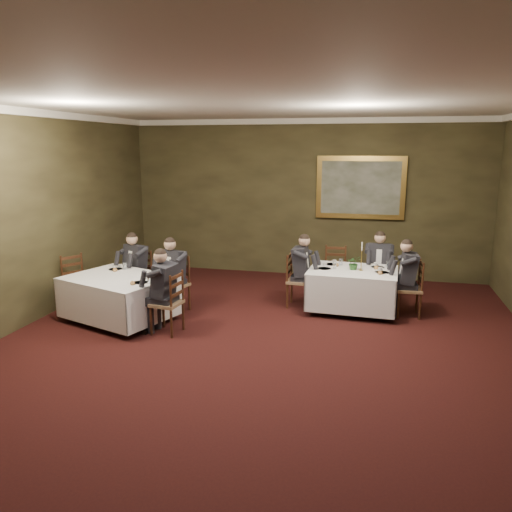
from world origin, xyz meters
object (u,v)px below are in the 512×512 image
at_px(diner_sec_endright, 167,302).
at_px(candlestick, 361,260).
at_px(chair_main_endleft, 298,291).
at_px(chair_main_endright, 409,300).
at_px(chair_sec_backleft, 138,288).
at_px(diner_sec_backleft, 137,277).
at_px(chair_sec_endright, 168,316).
at_px(diner_main_backright, 378,274).
at_px(diner_sec_backright, 174,284).
at_px(centerpiece, 354,262).
at_px(chair_sec_backright, 175,296).
at_px(table_second, 119,295).
at_px(chair_sec_endleft, 78,294).
at_px(diner_main_endleft, 299,279).
at_px(diner_main_endright, 409,288).
at_px(chair_main_backleft, 334,283).
at_px(chair_main_backright, 378,286).
at_px(painting, 360,188).
at_px(table_main, 352,287).

bearing_deg(diner_sec_endright, candlestick, -52.41).
relative_size(chair_main_endleft, diner_sec_endright, 0.74).
bearing_deg(chair_main_endright, chair_sec_backleft, 90.70).
bearing_deg(diner_sec_backleft, chair_sec_endright, 154.34).
bearing_deg(candlestick, diner_main_backright, 68.18).
distance_m(diner_sec_backright, centerpiece, 3.22).
bearing_deg(chair_sec_backright, diner_sec_endright, 121.32).
bearing_deg(chair_sec_backleft, centerpiece, -150.67).
height_order(table_second, diner_main_backright, diner_main_backright).
xyz_separation_m(chair_sec_endleft, centerpiece, (4.84, 1.08, 0.61)).
xyz_separation_m(diner_main_endleft, diner_main_endright, (1.93, -0.09, 0.00)).
bearing_deg(diner_sec_backleft, diner_sec_backright, -176.38).
distance_m(table_second, diner_main_backright, 4.78).
bearing_deg(diner_main_backright, chair_sec_backleft, 17.83).
xyz_separation_m(chair_main_backleft, chair_sec_backleft, (-3.58, -1.25, 0.00)).
bearing_deg(chair_sec_endright, diner_main_endleft, -38.30).
height_order(table_second, candlestick, candlestick).
bearing_deg(chair_main_endleft, table_second, -60.26).
bearing_deg(diner_main_endright, chair_main_backright, 28.21).
height_order(diner_main_backright, diner_sec_backleft, same).
relative_size(chair_main_backright, chair_sec_backright, 1.00).
xyz_separation_m(centerpiece, candlestick, (0.13, -0.03, 0.06)).
bearing_deg(diner_main_backright, diner_sec_endright, 40.51).
height_order(chair_sec_backleft, painting, painting).
bearing_deg(table_second, diner_sec_backright, 42.96).
bearing_deg(chair_main_endright, candlestick, 84.29).
xyz_separation_m(chair_main_endleft, diner_main_endleft, (0.01, -0.00, 0.23)).
relative_size(chair_main_backright, chair_sec_backleft, 1.00).
height_order(table_second, diner_sec_backleft, diner_sec_backleft).
height_order(chair_main_backright, diner_sec_backright, diner_sec_backright).
height_order(chair_main_endright, candlestick, candlestick).
relative_size(diner_main_backright, chair_main_endleft, 1.35).
relative_size(chair_main_backright, chair_sec_endleft, 1.00).
distance_m(chair_main_backright, diner_sec_endright, 4.13).
relative_size(chair_sec_backright, centerpiece, 3.76).
distance_m(chair_sec_endright, centerpiece, 3.38).
distance_m(chair_main_endleft, chair_sec_backright, 2.25).
height_order(chair_sec_endright, candlestick, candlestick).
bearing_deg(chair_main_endleft, chair_main_backright, 119.34).
xyz_separation_m(table_main, chair_sec_backleft, (-3.95, -0.44, -0.17)).
xyz_separation_m(chair_main_endright, chair_sec_backleft, (-4.93, -0.39, 0.00)).
bearing_deg(chair_main_backright, diner_sec_backleft, 18.08).
bearing_deg(diner_sec_backleft, diner_main_endright, -152.54).
height_order(diner_main_backright, centerpiece, diner_main_backright).
relative_size(chair_main_endright, candlestick, 1.91).
bearing_deg(chair_sec_endleft, diner_sec_endright, 103.40).
bearing_deg(chair_sec_endleft, chair_sec_backleft, 158.00).
bearing_deg(table_main, chair_sec_endleft, -167.59).
xyz_separation_m(table_main, chair_main_endleft, (-0.98, 0.05, -0.17)).
height_order(diner_main_endleft, diner_sec_backleft, same).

